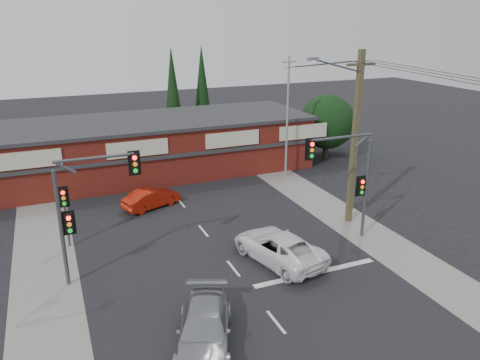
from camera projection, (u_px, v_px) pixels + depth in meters
name	position (u px, v px, depth m)	size (l,w,h in m)	color
ground	(236.00, 273.00, 22.43)	(120.00, 120.00, 0.00)	black
road_strip	(203.00, 231.00, 26.79)	(14.00, 70.00, 0.01)	black
verge_left	(44.00, 259.00, 23.69)	(3.00, 70.00, 0.02)	gray
verge_right	(330.00, 209.00, 29.88)	(3.00, 70.00, 0.02)	gray
stop_line	(316.00, 273.00, 22.39)	(6.50, 0.35, 0.01)	silver
white_suv	(279.00, 247.00, 23.36)	(2.45, 5.31, 1.48)	white
silver_suv	(204.00, 329.00, 17.25)	(1.97, 4.85, 1.41)	#97999C
red_sedan	(151.00, 198.00, 29.97)	(1.32, 3.78, 1.24)	#9F1909
lane_dashes	(172.00, 192.00, 32.80)	(0.12, 61.40, 0.01)	silver
shop_building	(142.00, 147.00, 36.18)	(27.30, 8.40, 4.22)	#4F150F
tree_cluster	(326.00, 124.00, 40.29)	(5.90, 5.10, 5.50)	#2D2116
conifer_near	(173.00, 88.00, 42.83)	(1.80, 1.80, 9.25)	#2D2116
conifer_far	(202.00, 84.00, 45.85)	(1.80, 1.80, 9.25)	#2D2116
traffic_mast_left	(84.00, 201.00, 20.55)	(3.77, 0.27, 5.97)	#47494C
traffic_mast_right	(350.00, 171.00, 24.51)	(3.96, 0.27, 5.97)	#47494C
pedestal_signal	(64.00, 204.00, 24.26)	(0.55, 0.27, 3.38)	#47494C
utility_pole	(353.00, 134.00, 26.31)	(4.38, 0.59, 10.00)	brown
steel_pole	(287.00, 116.00, 34.63)	(1.20, 0.16, 9.00)	gray
power_lines	(437.00, 79.00, 20.40)	(2.01, 29.00, 1.22)	black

